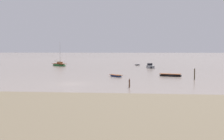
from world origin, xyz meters
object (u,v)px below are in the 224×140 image
Objects in this scene: rowboat_moored_1 at (137,65)px; mooring_post_near at (129,83)px; mooring_post_left at (195,74)px; rowboat_moored_2 at (170,75)px; motorboat_moored_0 at (150,67)px; sailboat_moored_2 at (59,65)px; rowboat_moored_4 at (116,76)px.

mooring_post_near is (-0.25, -54.06, 0.45)m from rowboat_moored_1.
rowboat_moored_2 is at bearing 122.32° from mooring_post_left.
motorboat_moored_0 is at bearing 84.84° from mooring_post_near.
mooring_post_left reaches higher than motorboat_moored_0.
sailboat_moored_2 reaches higher than mooring_post_near.
sailboat_moored_2 is (-27.13, 6.39, 0.05)m from motorboat_moored_0.
rowboat_moored_4 is 1.55× the size of mooring_post_left.
rowboat_moored_4 is at bearing 101.54° from mooring_post_near.
mooring_post_left is (10.40, 11.73, 0.31)m from mooring_post_near.
rowboat_moored_1 is at bearing 10.31° from motorboat_moored_0.
rowboat_moored_4 reaches higher than rowboat_moored_1.
motorboat_moored_0 is at bearing 30.69° from sailboat_moored_2.
mooring_post_near is (3.15, -15.42, 0.44)m from rowboat_moored_4.
mooring_post_near is at bearing -20.37° from sailboat_moored_2.
rowboat_moored_2 is 2.14× the size of mooring_post_left.
mooring_post_near reaches higher than rowboat_moored_2.
rowboat_moored_1 is 2.45× the size of mooring_post_near.
sailboat_moored_2 is (-20.19, 33.09, 0.19)m from rowboat_moored_4.
sailboat_moored_2 reaches higher than mooring_post_left.
motorboat_moored_0 reaches higher than mooring_post_near.
mooring_post_near is 15.68m from mooring_post_left.
mooring_post_near is (23.33, -48.50, 0.25)m from sailboat_moored_2.
mooring_post_left is (6.60, -30.39, 0.61)m from motorboat_moored_0.
rowboat_moored_2 is at bearing 26.26° from rowboat_moored_1.
rowboat_moored_2 is at bearing 67.95° from mooring_post_near.
sailboat_moored_2 reaches higher than rowboat_moored_2.
mooring_post_left is at bearing 48.44° from mooring_post_near.
rowboat_moored_2 is at bearing -179.02° from motorboat_moored_0.
rowboat_moored_1 is 0.73× the size of rowboat_moored_2.
sailboat_moored_2 is at bearing 171.46° from rowboat_moored_4.
rowboat_moored_4 is at bearing 164.78° from mooring_post_left.
mooring_post_left reaches higher than rowboat_moored_2.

